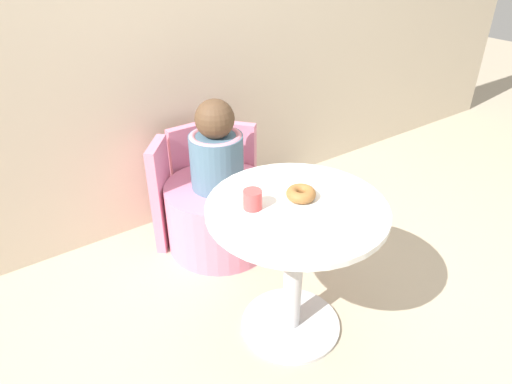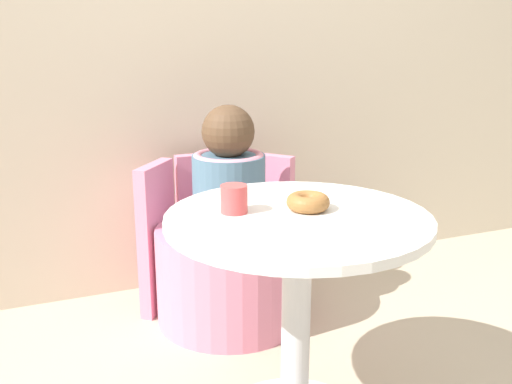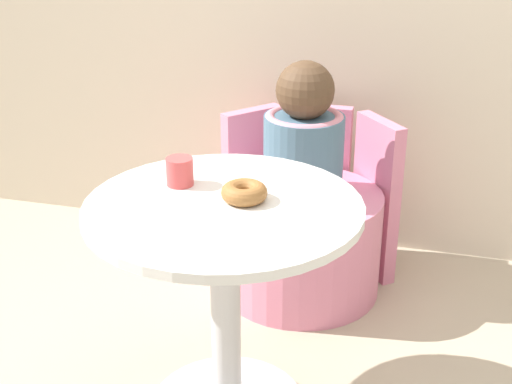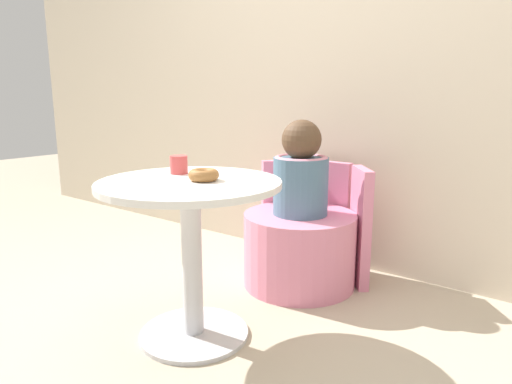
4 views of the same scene
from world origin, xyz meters
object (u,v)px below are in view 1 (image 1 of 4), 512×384
(donut, at_px, (301,194))
(cup, at_px, (253,199))
(tub_chair, at_px, (219,215))
(child_figure, at_px, (216,150))
(round_table, at_px, (295,244))

(donut, relative_size, cup, 1.57)
(tub_chair, bearing_deg, donut, -91.31)
(tub_chair, relative_size, child_figure, 1.21)
(cup, bearing_deg, donut, -15.65)
(donut, bearing_deg, child_figure, 88.69)
(tub_chair, distance_m, donut, 0.82)
(tub_chair, height_order, cup, cup)
(child_figure, height_order, donut, child_figure)
(child_figure, distance_m, cup, 0.65)
(child_figure, bearing_deg, round_table, -94.89)
(donut, bearing_deg, round_table, -145.31)
(cup, bearing_deg, tub_chair, 71.51)
(tub_chair, bearing_deg, round_table, -94.89)
(round_table, distance_m, child_figure, 0.71)
(round_table, bearing_deg, donut, 34.69)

